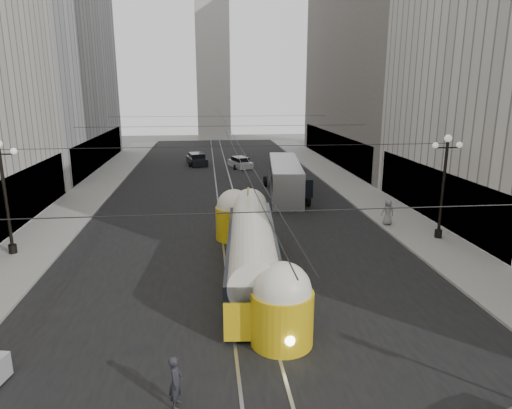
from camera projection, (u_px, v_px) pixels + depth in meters
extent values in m
cube|color=black|center=(225.00, 193.00, 41.05)|extent=(20.00, 85.00, 0.02)
cube|color=gray|center=(97.00, 187.00, 43.13)|extent=(4.00, 72.00, 0.15)
cube|color=gray|center=(344.00, 181.00, 45.66)|extent=(4.00, 72.00, 0.15)
cube|color=gray|center=(217.00, 193.00, 40.97)|extent=(0.12, 85.00, 0.04)
cube|color=gray|center=(234.00, 193.00, 41.13)|extent=(0.12, 85.00, 0.04)
cube|color=black|center=(23.00, 197.00, 30.89)|extent=(0.10, 18.00, 3.60)
cube|color=#999999|center=(36.00, 43.00, 50.38)|extent=(12.00, 28.00, 28.00)
cube|color=black|center=(101.00, 150.00, 53.99)|extent=(0.10, 25.20, 3.60)
cube|color=black|center=(432.00, 194.00, 31.92)|extent=(0.10, 18.00, 3.60)
cube|color=#514C47|center=(386.00, 28.00, 54.09)|extent=(12.00, 32.00, 32.00)
cube|color=black|center=(332.00, 147.00, 56.95)|extent=(0.10, 28.80, 3.60)
cube|color=#B2AFA8|center=(213.00, 72.00, 83.79)|extent=(6.00, 6.00, 24.00)
cylinder|color=black|center=(6.00, 201.00, 24.98)|extent=(0.18, 0.18, 6.00)
cylinder|color=black|center=(13.00, 249.00, 25.66)|extent=(0.44, 0.44, 0.50)
sphere|color=white|center=(14.00, 151.00, 24.37)|extent=(0.36, 0.36, 0.36)
cylinder|color=black|center=(443.00, 190.00, 27.63)|extent=(0.18, 0.18, 6.00)
cylinder|color=black|center=(438.00, 234.00, 28.31)|extent=(0.44, 0.44, 0.50)
cylinder|color=black|center=(447.00, 148.00, 26.98)|extent=(1.60, 0.08, 0.08)
sphere|color=white|center=(448.00, 138.00, 26.84)|extent=(0.44, 0.44, 0.44)
sphere|color=white|center=(435.00, 145.00, 26.86)|extent=(0.36, 0.36, 0.36)
sphere|color=white|center=(459.00, 145.00, 27.02)|extent=(0.36, 0.36, 0.36)
cylinder|color=black|center=(268.00, 212.00, 12.11)|extent=(25.00, 0.03, 0.03)
cylinder|color=black|center=(235.00, 146.00, 25.59)|extent=(25.00, 0.03, 0.03)
cylinder|color=black|center=(224.00, 126.00, 39.07)|extent=(25.00, 0.03, 0.03)
cylinder|color=black|center=(219.00, 116.00, 52.55)|extent=(25.00, 0.03, 0.03)
cylinder|color=black|center=(223.00, 125.00, 42.97)|extent=(0.03, 72.00, 0.03)
cylinder|color=black|center=(227.00, 125.00, 43.01)|extent=(0.03, 72.00, 0.03)
cube|color=gold|center=(252.00, 260.00, 22.56)|extent=(3.31, 12.61, 1.51)
cube|color=black|center=(252.00, 273.00, 22.74)|extent=(3.28, 12.24, 0.27)
cube|color=black|center=(252.00, 241.00, 22.32)|extent=(3.31, 12.43, 0.76)
cylinder|color=silver|center=(252.00, 236.00, 22.25)|extent=(3.03, 12.41, 2.05)
cylinder|color=gold|center=(282.00, 318.00, 16.70)|extent=(2.32, 2.32, 2.05)
sphere|color=silver|center=(282.00, 291.00, 16.44)|extent=(2.14, 2.14, 2.14)
cylinder|color=gold|center=(234.00, 223.00, 28.37)|extent=(2.32, 2.32, 2.05)
sphere|color=silver|center=(234.00, 206.00, 28.11)|extent=(2.14, 2.14, 2.14)
sphere|color=#FFF2BF|center=(290.00, 341.00, 15.68)|extent=(0.36, 0.36, 0.36)
cube|color=gray|center=(285.00, 178.00, 39.77)|extent=(3.80, 11.91, 2.93)
cube|color=black|center=(285.00, 173.00, 39.65)|extent=(3.77, 11.50, 1.07)
cube|color=black|center=(298.00, 189.00, 34.10)|extent=(2.24, 0.36, 1.37)
cylinder|color=black|center=(278.00, 201.00, 36.12)|extent=(0.30, 0.98, 0.98)
cylinder|color=black|center=(308.00, 200.00, 36.38)|extent=(0.30, 0.98, 0.98)
cylinder|color=black|center=(265.00, 181.00, 43.67)|extent=(0.30, 0.98, 0.98)
cylinder|color=black|center=(290.00, 181.00, 43.93)|extent=(0.30, 0.98, 0.98)
cube|color=silver|center=(240.00, 164.00, 53.96)|extent=(2.81, 4.33, 0.71)
cube|color=black|center=(240.00, 160.00, 53.83)|extent=(2.07, 2.55, 0.67)
cylinder|color=black|center=(235.00, 167.00, 52.60)|extent=(0.22, 0.57, 0.57)
cylinder|color=black|center=(247.00, 167.00, 52.76)|extent=(0.22, 0.57, 0.57)
cylinder|color=black|center=(233.00, 163.00, 55.23)|extent=(0.22, 0.57, 0.57)
cylinder|color=black|center=(245.00, 163.00, 55.39)|extent=(0.22, 0.57, 0.57)
cube|color=black|center=(197.00, 161.00, 55.90)|extent=(2.76, 4.84, 0.81)
cube|color=black|center=(197.00, 156.00, 55.76)|extent=(2.12, 2.79, 0.76)
cylinder|color=black|center=(190.00, 164.00, 54.36)|extent=(0.22, 0.65, 0.65)
cylinder|color=black|center=(204.00, 164.00, 54.54)|extent=(0.22, 0.65, 0.65)
cylinder|color=black|center=(190.00, 160.00, 57.35)|extent=(0.22, 0.65, 0.65)
cylinder|color=black|center=(204.00, 160.00, 57.52)|extent=(0.22, 0.65, 0.65)
imported|color=#222228|center=(176.00, 382.00, 13.37)|extent=(0.48, 0.66, 1.65)
imported|color=slate|center=(388.00, 212.00, 30.82)|extent=(0.88, 0.56, 1.78)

